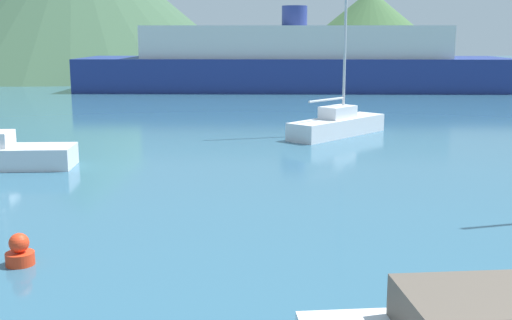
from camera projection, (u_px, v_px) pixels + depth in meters
name	position (u px, v px, depth m)	size (l,w,h in m)	color
sailboat_inner	(338.00, 123.00, 28.98)	(5.44, 4.34, 10.57)	silver
ferry_distant	(294.00, 62.00, 52.68)	(35.59, 16.39, 6.77)	navy
buoy_marker	(20.00, 252.00, 12.76)	(0.57, 0.57, 0.65)	red
hill_east	(369.00, 29.00, 89.14)	(26.18, 26.18, 10.53)	#3D6038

